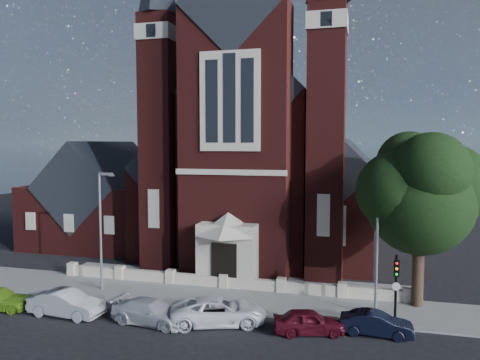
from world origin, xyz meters
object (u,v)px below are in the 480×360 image
Objects in this scene: street_lamp_right at (379,238)px; car_navy at (376,324)px; car_silver_a at (66,303)px; car_silver_b at (151,312)px; street_tree at (423,195)px; church at (271,162)px; street_lamp_left at (102,224)px; parish_hall at (105,203)px; traffic_signal at (396,281)px; car_dark_red at (309,322)px; car_white_suv at (218,311)px.

car_navy is (-0.12, -3.00, -3.98)m from street_lamp_right.
car_silver_a is 5.27m from car_silver_b.
street_tree is 2.32× the size of car_silver_b.
street_lamp_left is at bearing -112.66° from church.
parish_hall is 31.20m from traffic_signal.
church is 24.72m from car_dark_red.
church reaches higher than street_lamp_left.
church is 17.26m from parish_hall.
traffic_signal is (0.91, -1.57, -2.02)m from street_lamp_right.
street_lamp_left is at bearing 180.00° from street_lamp_right.
street_lamp_left is at bearing 58.93° from car_silver_b.
church is 8.72× the size of traffic_signal.
street_lamp_right is 13.65m from car_silver_b.
church is 21.76m from street_lamp_right.
car_dark_red is at bearing -38.13° from parish_hall.
street_lamp_right is 1.75× the size of car_silver_b.
street_lamp_left is at bearing 61.28° from car_dark_red.
street_lamp_left is at bearing 82.04° from car_navy.
car_silver_b is at bearing -167.19° from traffic_signal.
traffic_signal is 9.89m from car_white_suv.
street_tree is 2.67× the size of traffic_signal.
street_tree is 8.32m from car_navy.
street_lamp_left is 8.33m from car_silver_b.
street_lamp_right is 1.52× the size of car_white_suv.
parish_hall is 31.23m from car_navy.
street_lamp_left reaches higher than car_silver_b.
car_white_suv is (1.51, -22.59, -7.45)m from church.
street_lamp_right is (10.09, -18.94, -3.59)m from church.
street_tree is 21.94m from car_silver_a.
church is 23.94m from traffic_signal.
church reaches higher than parish_hall.
street_tree is at bearing -83.79° from car_white_suv.
car_silver_b is at bearing -84.80° from car_silver_a.
street_tree reaches higher than car_silver_a.
car_silver_b is at bearing -95.24° from church.
parish_hall reaches higher than car_white_suv.
street_tree is at bearing -68.98° from car_silver_a.
car_silver_a is 1.21× the size of car_navy.
car_white_suv reaches higher than car_silver_b.
car_silver_b is at bearing 84.39° from car_white_suv.
traffic_signal is at bearing -34.28° from car_navy.
church is at bearing 25.99° from car_navy.
car_navy is (8.46, 0.66, -0.12)m from car_white_suv.
car_silver_b is (13.84, -18.57, -3.34)m from parish_hall.
church reaches higher than car_dark_red.
church is at bearing 118.20° from traffic_signal.
car_navy is at bearing -93.15° from car_dark_red.
car_silver_b is (-2.16, -23.51, -7.52)m from church.
car_white_suv is at bearing -167.65° from traffic_signal.
street_tree is at bearing 64.05° from traffic_signal.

